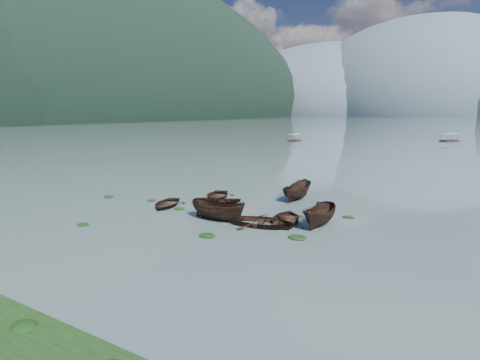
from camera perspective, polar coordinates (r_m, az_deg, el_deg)
The scene contains 23 objects.
ground_plane at distance 28.05m, azimuth -12.56°, elevation -7.84°, with size 2400.00×2400.00×0.00m, color #4F5F63.
left_ridge_far at distance 566.55m, azimuth -31.69°, elevation 7.94°, with size 560.00×1400.00×380.00m, color black.
haze_mtn_a at distance 960.66m, azimuth 13.60°, elevation 9.53°, with size 520.00×520.00×280.00m, color #475666.
haze_mtn_b at distance 922.79m, azimuth 25.70°, elevation 8.79°, with size 520.00×520.00×340.00m, color #475666.
rowboat_0 at distance 35.49m, azimuth -11.14°, elevation -3.94°, with size 2.95×4.13×0.86m, color black.
rowboat_1 at distance 35.57m, azimuth -2.48°, elevation -3.72°, with size 2.82×3.95×0.82m, color black.
rowboat_2 at distance 30.48m, azimuth -3.32°, elevation -6.13°, with size 1.89×5.02×1.94m, color black.
rowboat_3 at distance 30.16m, azimuth 7.07°, elevation -6.38°, with size 3.22×4.51×0.93m, color black.
rowboat_4 at distance 28.98m, azimuth 3.76°, elevation -7.02°, with size 3.50×4.90×1.02m, color black.
rowboat_5 at distance 29.70m, azimuth 12.02°, elevation -6.79°, with size 1.80×4.78×1.85m, color black.
rowboat_6 at distance 38.13m, azimuth -3.50°, elevation -2.77°, with size 3.11×4.36×0.90m, color black.
rowboat_7 at distance 36.34m, azimuth -3.82°, elevation -3.43°, with size 2.82×3.94×0.82m, color black.
rowboat_8 at distance 38.00m, azimuth 8.63°, elevation -2.92°, with size 1.88×5.01×1.93m, color black.
weed_clump_0 at distance 31.58m, azimuth -22.81°, elevation -6.36°, with size 1.00×0.82×0.22m, color black.
weed_clump_1 at distance 37.87m, azimuth -13.31°, elevation -3.12°, with size 0.95×0.76×0.21m, color black.
weed_clump_2 at distance 26.69m, azimuth -5.03°, elevation -8.57°, with size 1.23×0.98×0.27m, color black.
weed_clump_3 at distance 31.77m, azimuth 8.96°, elevation -5.56°, with size 0.79×0.66×0.17m, color black.
weed_clump_4 at distance 26.50m, azimuth 8.74°, elevation -8.80°, with size 1.33×1.05×0.27m, color black.
weed_clump_5 at distance 40.75m, azimuth -19.39°, elevation -2.49°, with size 1.17×0.95×0.25m, color black.
weed_clump_6 at distance 34.17m, azimuth -9.23°, elevation -4.44°, with size 1.05×0.87×0.22m, color black.
weed_clump_7 at distance 32.39m, azimuth 16.19°, elevation -5.54°, with size 0.99×0.79×0.22m, color black.
pontoon_left at distance 114.59m, azimuth 8.28°, elevation 5.91°, with size 2.16×5.18×1.99m, color black, non-canonical shape.
pontoon_centre at distance 129.01m, azimuth 29.26°, elevation 5.19°, with size 2.40×5.75×2.21m, color black, non-canonical shape.
Camera 1 is at (18.32, -19.41, 8.63)m, focal length 28.00 mm.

